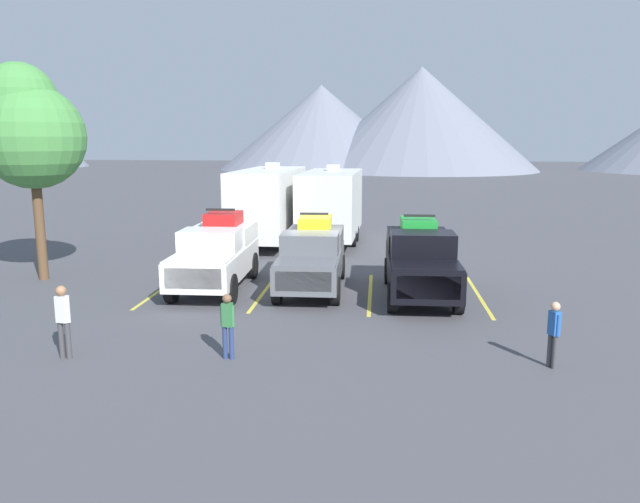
{
  "coord_description": "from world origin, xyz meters",
  "views": [
    {
      "loc": [
        2.0,
        -20.68,
        5.09
      ],
      "look_at": [
        0.0,
        0.07,
        1.2
      ],
      "focal_mm": 34.15,
      "sensor_mm": 36.0,
      "label": 1
    }
  ],
  "objects_px": {
    "pickup_truck_c": "(420,260)",
    "person_b": "(63,317)",
    "pickup_truck_a": "(216,253)",
    "camper_trailer_a": "(269,202)",
    "pickup_truck_b": "(312,256)",
    "person_c": "(228,322)",
    "camper_trailer_b": "(331,203)",
    "person_a": "(554,330)"
  },
  "relations": [
    {
      "from": "pickup_truck_b",
      "to": "camper_trailer_a",
      "type": "distance_m",
      "value": 9.24
    },
    {
      "from": "pickup_truck_c",
      "to": "person_c",
      "type": "distance_m",
      "value": 7.98
    },
    {
      "from": "pickup_truck_a",
      "to": "person_c",
      "type": "height_order",
      "value": "pickup_truck_a"
    },
    {
      "from": "pickup_truck_c",
      "to": "person_a",
      "type": "bearing_deg",
      "value": -67.6
    },
    {
      "from": "pickup_truck_c",
      "to": "person_c",
      "type": "xyz_separation_m",
      "value": [
        -4.83,
        -6.34,
        -0.3
      ]
    },
    {
      "from": "pickup_truck_a",
      "to": "camper_trailer_a",
      "type": "height_order",
      "value": "camper_trailer_a"
    },
    {
      "from": "pickup_truck_c",
      "to": "person_b",
      "type": "bearing_deg",
      "value": -142.28
    },
    {
      "from": "person_c",
      "to": "person_b",
      "type": "bearing_deg",
      "value": -174.87
    },
    {
      "from": "pickup_truck_b",
      "to": "pickup_truck_c",
      "type": "xyz_separation_m",
      "value": [
        3.61,
        -0.6,
        0.05
      ]
    },
    {
      "from": "pickup_truck_b",
      "to": "person_b",
      "type": "distance_m",
      "value": 8.85
    },
    {
      "from": "pickup_truck_c",
      "to": "person_a",
      "type": "relative_size",
      "value": 3.59
    },
    {
      "from": "pickup_truck_c",
      "to": "person_b",
      "type": "height_order",
      "value": "pickup_truck_c"
    },
    {
      "from": "camper_trailer_a",
      "to": "person_a",
      "type": "xyz_separation_m",
      "value": [
        9.23,
        -15.46,
        -1.18
      ]
    },
    {
      "from": "camper_trailer_a",
      "to": "person_c",
      "type": "xyz_separation_m",
      "value": [
        1.85,
        -15.6,
        -1.16
      ]
    },
    {
      "from": "pickup_truck_c",
      "to": "camper_trailer_b",
      "type": "distance_m",
      "value": 10.49
    },
    {
      "from": "pickup_truck_c",
      "to": "camper_trailer_b",
      "type": "height_order",
      "value": "camper_trailer_b"
    },
    {
      "from": "pickup_truck_b",
      "to": "camper_trailer_b",
      "type": "distance_m",
      "value": 9.23
    },
    {
      "from": "pickup_truck_a",
      "to": "camper_trailer_a",
      "type": "xyz_separation_m",
      "value": [
        0.22,
        8.84,
        0.84
      ]
    },
    {
      "from": "person_b",
      "to": "camper_trailer_a",
      "type": "bearing_deg",
      "value": 82.98
    },
    {
      "from": "camper_trailer_b",
      "to": "person_a",
      "type": "height_order",
      "value": "camper_trailer_b"
    },
    {
      "from": "pickup_truck_a",
      "to": "person_a",
      "type": "bearing_deg",
      "value": -34.97
    },
    {
      "from": "pickup_truck_a",
      "to": "person_b",
      "type": "bearing_deg",
      "value": -103.77
    },
    {
      "from": "camper_trailer_a",
      "to": "person_c",
      "type": "bearing_deg",
      "value": -83.25
    },
    {
      "from": "pickup_truck_b",
      "to": "person_c",
      "type": "xyz_separation_m",
      "value": [
        -1.22,
        -6.94,
        -0.25
      ]
    },
    {
      "from": "camper_trailer_b",
      "to": "person_c",
      "type": "bearing_deg",
      "value": -94.05
    },
    {
      "from": "person_a",
      "to": "person_c",
      "type": "height_order",
      "value": "person_c"
    },
    {
      "from": "pickup_truck_a",
      "to": "person_c",
      "type": "distance_m",
      "value": 7.08
    },
    {
      "from": "camper_trailer_a",
      "to": "camper_trailer_b",
      "type": "distance_m",
      "value": 3.04
    },
    {
      "from": "person_a",
      "to": "person_b",
      "type": "distance_m",
      "value": 11.21
    },
    {
      "from": "camper_trailer_b",
      "to": "person_b",
      "type": "xyz_separation_m",
      "value": [
        -4.95,
        -16.47,
        -1.0
      ]
    },
    {
      "from": "person_a",
      "to": "person_c",
      "type": "bearing_deg",
      "value": -178.88
    },
    {
      "from": "camper_trailer_a",
      "to": "pickup_truck_a",
      "type": "bearing_deg",
      "value": -91.45
    },
    {
      "from": "pickup_truck_a",
      "to": "camper_trailer_a",
      "type": "relative_size",
      "value": 0.62
    },
    {
      "from": "pickup_truck_b",
      "to": "person_a",
      "type": "xyz_separation_m",
      "value": [
        6.17,
        -6.8,
        -0.27
      ]
    },
    {
      "from": "camper_trailer_a",
      "to": "camper_trailer_b",
      "type": "height_order",
      "value": "camper_trailer_a"
    },
    {
      "from": "person_b",
      "to": "pickup_truck_a",
      "type": "bearing_deg",
      "value": 76.23
    },
    {
      "from": "person_a",
      "to": "camper_trailer_a",
      "type": "bearing_deg",
      "value": 120.85
    },
    {
      "from": "pickup_truck_b",
      "to": "pickup_truck_c",
      "type": "height_order",
      "value": "pickup_truck_c"
    },
    {
      "from": "person_b",
      "to": "pickup_truck_c",
      "type": "bearing_deg",
      "value": 37.72
    },
    {
      "from": "pickup_truck_c",
      "to": "person_b",
      "type": "distance_m",
      "value": 10.93
    },
    {
      "from": "pickup_truck_a",
      "to": "person_c",
      "type": "relative_size",
      "value": 3.4
    },
    {
      "from": "camper_trailer_a",
      "to": "person_c",
      "type": "relative_size",
      "value": 5.45
    }
  ]
}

